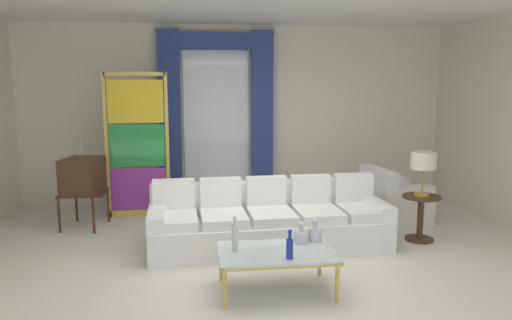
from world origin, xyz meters
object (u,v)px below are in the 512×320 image
bottle_ruby_flask (290,247)px  stained_glass_divider (137,148)px  peacock_figurine (172,207)px  armchair_white (392,202)px  couch_white_long (269,223)px  table_lamp_brass (423,163)px  bottle_crystal_tall (301,236)px  round_side_table (421,214)px  vintage_tv (83,177)px  bottle_blue_decanter (235,237)px  coffee_table (276,254)px  bottle_amber_squat (315,233)px

bottle_ruby_flask → stained_glass_divider: stained_glass_divider is taller
stained_glass_divider → peacock_figurine: 1.05m
armchair_white → couch_white_long: bearing=-155.5°
bottle_ruby_flask → table_lamp_brass: size_ratio=0.49×
bottle_ruby_flask → armchair_white: armchair_white is taller
couch_white_long → bottle_ruby_flask: couch_white_long is taller
bottle_crystal_tall → round_side_table: 2.13m
bottle_ruby_flask → peacock_figurine: bearing=113.9°
couch_white_long → vintage_tv: 2.76m
couch_white_long → bottle_blue_decanter: 1.38m
coffee_table → bottle_amber_squat: 0.53m
couch_white_long → stained_glass_divider: bearing=137.5°
bottle_amber_squat → vintage_tv: 3.55m
vintage_tv → round_side_table: vintage_tv is taller
couch_white_long → bottle_amber_squat: size_ratio=12.45×
bottle_amber_squat → stained_glass_divider: bearing=128.1°
coffee_table → bottle_blue_decanter: bottle_blue_decanter is taller
vintage_tv → peacock_figurine: size_ratio=2.24×
coffee_table → peacock_figurine: bearing=114.0°
bottle_blue_decanter → bottle_crystal_tall: bearing=12.8°
peacock_figurine → table_lamp_brass: table_lamp_brass is taller
bottle_blue_decanter → bottle_ruby_flask: 0.55m
coffee_table → bottle_crystal_tall: bottle_crystal_tall is taller
vintage_tv → bottle_crystal_tall: bearing=-40.2°
stained_glass_divider → table_lamp_brass: size_ratio=3.86×
bottle_ruby_flask → bottle_crystal_tall: bearing=64.4°
round_side_table → vintage_tv: bearing=165.6°
armchair_white → peacock_figurine: 3.28m
couch_white_long → peacock_figurine: 1.77m
couch_white_long → stained_glass_divider: 2.51m
coffee_table → bottle_ruby_flask: bottle_ruby_flask is taller
couch_white_long → round_side_table: (1.99, -0.02, 0.05)m
bottle_ruby_flask → armchair_white: bearing=50.0°
bottle_blue_decanter → bottle_amber_squat: size_ratio=1.49×
bottle_blue_decanter → bottle_amber_squat: bearing=13.9°
round_side_table → stained_glass_divider: bearing=156.5°
table_lamp_brass → couch_white_long: bearing=179.5°
armchair_white → table_lamp_brass: bearing=-90.7°
bottle_crystal_tall → stained_glass_divider: stained_glass_divider is taller
coffee_table → vintage_tv: bearing=134.0°
bottle_amber_squat → bottle_blue_decanter: bearing=-166.1°
round_side_table → table_lamp_brass: 0.67m
bottle_amber_squat → round_side_table: size_ratio=0.40×
round_side_table → table_lamp_brass: table_lamp_brass is taller
bottle_blue_decanter → armchair_white: armchair_white is taller
bottle_amber_squat → table_lamp_brass: table_lamp_brass is taller
coffee_table → stained_glass_divider: bearing=119.4°
bottle_ruby_flask → round_side_table: 2.53m
bottle_amber_squat → round_side_table: (1.67, 1.03, -0.14)m
bottle_crystal_tall → bottle_ruby_flask: bottle_ruby_flask is taller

